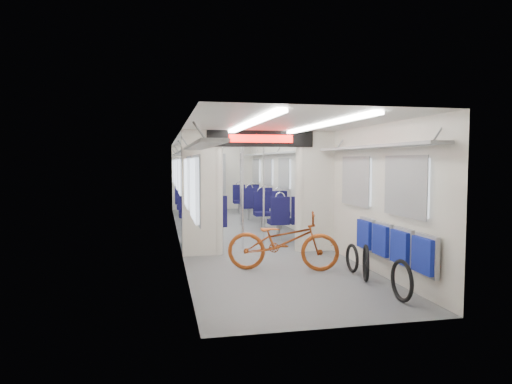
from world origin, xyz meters
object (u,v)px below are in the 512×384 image
(seat_bay_near_left, at_px, (201,212))
(seat_bay_far_right, at_px, (251,200))
(bike_hoop_a, at_px, (402,283))
(stanchion_far_right, at_px, (241,183))
(bike_hoop_c, at_px, (352,260))
(stanchion_far_left, at_px, (223,183))
(flip_bench, at_px, (392,243))
(stanchion_near_right, at_px, (264,189))
(stanchion_near_left, at_px, (243,191))
(bike_hoop_b, at_px, (366,265))
(seat_bay_far_left, at_px, (191,200))
(bicycle, at_px, (283,241))
(seat_bay_near_right, at_px, (279,212))

(seat_bay_near_left, bearing_deg, seat_bay_far_right, 61.61)
(bike_hoop_a, xyz_separation_m, stanchion_far_right, (-0.79, 7.11, 0.91))
(bike_hoop_a, bearing_deg, seat_bay_near_left, 110.34)
(seat_bay_far_right, bearing_deg, stanchion_far_right, -109.92)
(bike_hoop_c, height_order, stanchion_far_left, stanchion_far_left)
(bike_hoop_a, distance_m, seat_bay_near_left, 5.81)
(flip_bench, bearing_deg, bike_hoop_c, 109.76)
(flip_bench, relative_size, stanchion_near_right, 0.92)
(stanchion_near_left, height_order, stanchion_far_right, same)
(bike_hoop_b, relative_size, seat_bay_far_left, 0.26)
(bike_hoop_c, xyz_separation_m, stanchion_far_left, (-1.33, 5.32, 0.95))
(bicycle, relative_size, bike_hoop_b, 3.28)
(stanchion_near_right, bearing_deg, flip_bench, -72.55)
(bike_hoop_a, relative_size, seat_bay_far_right, 0.27)
(seat_bay_near_left, xyz_separation_m, stanchion_far_right, (1.22, 1.67, 0.60))
(bicycle, bearing_deg, bike_hoop_c, -92.98)
(stanchion_near_right, relative_size, stanchion_far_left, 1.00)
(bicycle, xyz_separation_m, seat_bay_far_right, (0.87, 7.02, 0.06))
(seat_bay_far_right, relative_size, stanchion_far_right, 0.85)
(seat_bay_far_right, relative_size, stanchion_far_left, 0.85)
(stanchion_near_right, bearing_deg, stanchion_far_left, 101.15)
(seat_bay_far_left, bearing_deg, bike_hoop_a, -77.37)
(bike_hoop_c, height_order, stanchion_near_right, stanchion_near_right)
(flip_bench, height_order, stanchion_far_right, stanchion_far_right)
(bicycle, bearing_deg, stanchion_near_left, 26.35)
(seat_bay_near_left, xyz_separation_m, seat_bay_far_right, (1.87, 3.46, -0.03))
(seat_bay_far_left, height_order, seat_bay_far_right, seat_bay_far_left)
(bike_hoop_a, bearing_deg, stanchion_near_right, 100.84)
(bike_hoop_a, bearing_deg, bicycle, 118.28)
(seat_bay_far_right, distance_m, stanchion_far_right, 2.00)
(bike_hoop_c, bearing_deg, seat_bay_near_right, 92.24)
(bicycle, distance_m, flip_bench, 1.70)
(seat_bay_near_left, distance_m, seat_bay_far_right, 3.93)
(bike_hoop_a, relative_size, bike_hoop_b, 0.98)
(bike_hoop_a, distance_m, seat_bay_far_right, 8.90)
(seat_bay_near_left, bearing_deg, stanchion_far_right, 53.85)
(flip_bench, relative_size, stanchion_near_left, 0.92)
(seat_bay_near_right, distance_m, stanchion_far_left, 1.94)
(bicycle, xyz_separation_m, stanchion_near_right, (0.21, 2.32, 0.69))
(bicycle, distance_m, stanchion_near_left, 2.03)
(bike_hoop_a, height_order, stanchion_far_right, stanchion_far_right)
(bike_hoop_c, relative_size, stanchion_near_right, 0.20)
(seat_bay_near_left, relative_size, seat_bay_far_right, 1.11)
(flip_bench, bearing_deg, bicycle, 139.22)
(bicycle, relative_size, bike_hoop_a, 3.34)
(seat_bay_near_right, height_order, stanchion_far_left, stanchion_far_left)
(stanchion_near_left, bearing_deg, seat_bay_near_right, 54.31)
(bike_hoop_a, relative_size, stanchion_far_right, 0.23)
(seat_bay_near_right, distance_m, stanchion_near_right, 1.51)
(stanchion_far_right, bearing_deg, stanchion_far_left, -152.22)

